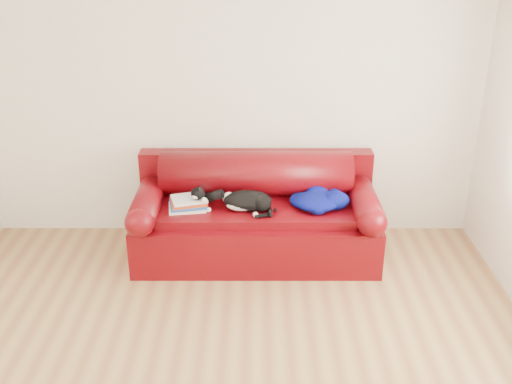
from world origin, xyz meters
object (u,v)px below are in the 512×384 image
at_px(book_stack, 188,203).
at_px(blanket, 319,200).
at_px(sofa_base, 256,231).
at_px(cat, 246,201).

height_order(book_stack, blanket, blanket).
relative_size(book_stack, blanket, 0.60).
height_order(sofa_base, book_stack, book_stack).
xyz_separation_m(sofa_base, blanket, (0.54, -0.05, 0.33)).
relative_size(sofa_base, cat, 3.79).
height_order(cat, blanket, cat).
bearing_deg(sofa_base, cat, -125.46).
bearing_deg(sofa_base, book_stack, -171.56).
distance_m(sofa_base, cat, 0.37).
height_order(sofa_base, blanket, blanket).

